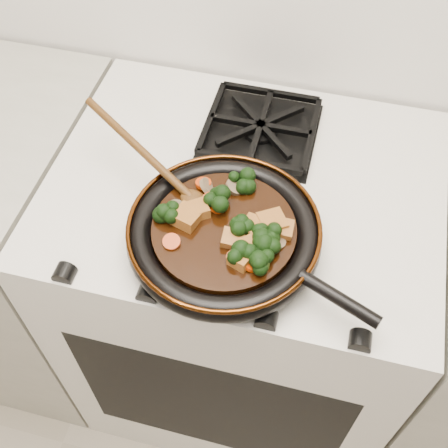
# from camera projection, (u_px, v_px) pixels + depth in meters

# --- Properties ---
(stove) EXTENTS (0.76, 0.60, 0.90)m
(stove) POSITION_uv_depth(u_px,v_px,m) (240.00, 298.00, 1.44)
(stove) COLOR silver
(stove) RESTS_ON ground
(burner_grate_front) EXTENTS (0.23, 0.23, 0.03)m
(burner_grate_front) POSITION_uv_depth(u_px,v_px,m) (227.00, 236.00, 0.99)
(burner_grate_front) COLOR black
(burner_grate_front) RESTS_ON stove
(burner_grate_back) EXTENTS (0.23, 0.23, 0.03)m
(burner_grate_back) POSITION_uv_depth(u_px,v_px,m) (260.00, 128.00, 1.15)
(burner_grate_back) COLOR black
(burner_grate_back) RESTS_ON stove
(skillet) EXTENTS (0.44, 0.33, 0.05)m
(skillet) POSITION_uv_depth(u_px,v_px,m) (225.00, 234.00, 0.96)
(skillet) COLOR black
(skillet) RESTS_ON burner_grate_front
(braising_sauce) EXTENTS (0.25, 0.25, 0.02)m
(braising_sauce) POSITION_uv_depth(u_px,v_px,m) (224.00, 231.00, 0.95)
(braising_sauce) COLOR black
(braising_sauce) RESTS_ON skillet
(tofu_cube_0) EXTENTS (0.04, 0.04, 0.03)m
(tofu_cube_0) POSITION_uv_depth(u_px,v_px,m) (233.00, 239.00, 0.92)
(tofu_cube_0) COLOR #925821
(tofu_cube_0) RESTS_ON braising_sauce
(tofu_cube_1) EXTENTS (0.05, 0.05, 0.03)m
(tofu_cube_1) POSITION_uv_depth(u_px,v_px,m) (241.00, 259.00, 0.90)
(tofu_cube_1) COLOR #925821
(tofu_cube_1) RESTS_ON braising_sauce
(tofu_cube_2) EXTENTS (0.04, 0.04, 0.02)m
(tofu_cube_2) POSITION_uv_depth(u_px,v_px,m) (283.00, 229.00, 0.93)
(tofu_cube_2) COLOR #925821
(tofu_cube_2) RESTS_ON braising_sauce
(tofu_cube_3) EXTENTS (0.06, 0.06, 0.03)m
(tofu_cube_3) POSITION_uv_depth(u_px,v_px,m) (272.00, 223.00, 0.94)
(tofu_cube_3) COLOR #925821
(tofu_cube_3) RESTS_ON braising_sauce
(tofu_cube_4) EXTENTS (0.05, 0.06, 0.03)m
(tofu_cube_4) POSITION_uv_depth(u_px,v_px,m) (187.00, 217.00, 0.95)
(tofu_cube_4) COLOR #925821
(tofu_cube_4) RESTS_ON braising_sauce
(tofu_cube_5) EXTENTS (0.05, 0.05, 0.03)m
(tofu_cube_5) POSITION_uv_depth(u_px,v_px,m) (197.00, 210.00, 0.96)
(tofu_cube_5) COLOR #925821
(tofu_cube_5) RESTS_ON braising_sauce
(tofu_cube_6) EXTENTS (0.05, 0.05, 0.03)m
(tofu_cube_6) POSITION_uv_depth(u_px,v_px,m) (254.00, 228.00, 0.93)
(tofu_cube_6) COLOR #925821
(tofu_cube_6) RESTS_ON braising_sauce
(tofu_cube_7) EXTENTS (0.06, 0.06, 0.03)m
(tofu_cube_7) POSITION_uv_depth(u_px,v_px,m) (252.00, 247.00, 0.91)
(tofu_cube_7) COLOR #925821
(tofu_cube_7) RESTS_ON braising_sauce
(broccoli_floret_0) EXTENTS (0.07, 0.06, 0.06)m
(broccoli_floret_0) POSITION_uv_depth(u_px,v_px,m) (244.00, 255.00, 0.90)
(broccoli_floret_0) COLOR black
(broccoli_floret_0) RESTS_ON braising_sauce
(broccoli_floret_1) EXTENTS (0.08, 0.07, 0.07)m
(broccoli_floret_1) POSITION_uv_depth(u_px,v_px,m) (270.00, 245.00, 0.91)
(broccoli_floret_1) COLOR black
(broccoli_floret_1) RESTS_ON braising_sauce
(broccoli_floret_2) EXTENTS (0.08, 0.08, 0.07)m
(broccoli_floret_2) POSITION_uv_depth(u_px,v_px,m) (264.00, 241.00, 0.91)
(broccoli_floret_2) COLOR black
(broccoli_floret_2) RESTS_ON braising_sauce
(broccoli_floret_3) EXTENTS (0.08, 0.08, 0.06)m
(broccoli_floret_3) POSITION_uv_depth(u_px,v_px,m) (265.00, 235.00, 0.92)
(broccoli_floret_3) COLOR black
(broccoli_floret_3) RESTS_ON braising_sauce
(broccoli_floret_4) EXTENTS (0.08, 0.09, 0.07)m
(broccoli_floret_4) POSITION_uv_depth(u_px,v_px,m) (266.00, 264.00, 0.89)
(broccoli_floret_4) COLOR black
(broccoli_floret_4) RESTS_ON braising_sauce
(broccoli_floret_5) EXTENTS (0.08, 0.09, 0.06)m
(broccoli_floret_5) POSITION_uv_depth(u_px,v_px,m) (166.00, 213.00, 0.95)
(broccoli_floret_5) COLOR black
(broccoli_floret_5) RESTS_ON braising_sauce
(broccoli_floret_6) EXTENTS (0.08, 0.08, 0.06)m
(broccoli_floret_6) POSITION_uv_depth(u_px,v_px,m) (241.00, 183.00, 0.99)
(broccoli_floret_6) COLOR black
(broccoli_floret_6) RESTS_ON braising_sauce
(broccoli_floret_7) EXTENTS (0.09, 0.09, 0.07)m
(broccoli_floret_7) POSITION_uv_depth(u_px,v_px,m) (241.00, 226.00, 0.93)
(broccoli_floret_7) COLOR black
(broccoli_floret_7) RESTS_ON braising_sauce
(broccoli_floret_8) EXTENTS (0.09, 0.08, 0.07)m
(broccoli_floret_8) POSITION_uv_depth(u_px,v_px,m) (215.00, 200.00, 0.96)
(broccoli_floret_8) COLOR black
(broccoli_floret_8) RESTS_ON braising_sauce
(carrot_coin_0) EXTENTS (0.03, 0.03, 0.02)m
(carrot_coin_0) POSITION_uv_depth(u_px,v_px,m) (251.00, 264.00, 0.89)
(carrot_coin_0) COLOR #BA3005
(carrot_coin_0) RESTS_ON braising_sauce
(carrot_coin_1) EXTENTS (0.03, 0.03, 0.02)m
(carrot_coin_1) POSITION_uv_depth(u_px,v_px,m) (218.00, 207.00, 0.96)
(carrot_coin_1) COLOR #BA3005
(carrot_coin_1) RESTS_ON braising_sauce
(carrot_coin_2) EXTENTS (0.03, 0.03, 0.01)m
(carrot_coin_2) POSITION_uv_depth(u_px,v_px,m) (172.00, 242.00, 0.92)
(carrot_coin_2) COLOR #BA3005
(carrot_coin_2) RESTS_ON braising_sauce
(carrot_coin_3) EXTENTS (0.03, 0.03, 0.02)m
(carrot_coin_3) POSITION_uv_depth(u_px,v_px,m) (235.00, 258.00, 0.90)
(carrot_coin_3) COLOR #BA3005
(carrot_coin_3) RESTS_ON braising_sauce
(carrot_coin_4) EXTENTS (0.03, 0.03, 0.01)m
(carrot_coin_4) POSITION_uv_depth(u_px,v_px,m) (203.00, 183.00, 1.00)
(carrot_coin_4) COLOR #BA3005
(carrot_coin_4) RESTS_ON braising_sauce
(carrot_coin_5) EXTENTS (0.03, 0.03, 0.02)m
(carrot_coin_5) POSITION_uv_depth(u_px,v_px,m) (210.00, 200.00, 0.97)
(carrot_coin_5) COLOR #BA3005
(carrot_coin_5) RESTS_ON braising_sauce
(mushroom_slice_0) EXTENTS (0.04, 0.05, 0.03)m
(mushroom_slice_0) POSITION_uv_depth(u_px,v_px,m) (208.00, 187.00, 0.99)
(mushroom_slice_0) COLOR brown
(mushroom_slice_0) RESTS_ON braising_sauce
(mushroom_slice_1) EXTENTS (0.04, 0.04, 0.02)m
(mushroom_slice_1) POSITION_uv_depth(u_px,v_px,m) (275.00, 240.00, 0.92)
(mushroom_slice_1) COLOR brown
(mushroom_slice_1) RESTS_ON braising_sauce
(mushroom_slice_2) EXTENTS (0.04, 0.04, 0.03)m
(mushroom_slice_2) POSITION_uv_depth(u_px,v_px,m) (277.00, 229.00, 0.93)
(mushroom_slice_2) COLOR brown
(mushroom_slice_2) RESTS_ON braising_sauce
(mushroom_slice_3) EXTENTS (0.04, 0.04, 0.03)m
(mushroom_slice_3) POSITION_uv_depth(u_px,v_px,m) (176.00, 209.00, 0.96)
(mushroom_slice_3) COLOR brown
(mushroom_slice_3) RESTS_ON braising_sauce
(mushroom_slice_4) EXTENTS (0.04, 0.04, 0.02)m
(mushroom_slice_4) POSITION_uv_depth(u_px,v_px,m) (236.00, 186.00, 0.99)
(mushroom_slice_4) COLOR brown
(mushroom_slice_4) RESTS_ON braising_sauce
(wooden_spoon) EXTENTS (0.17, 0.11, 0.29)m
(wooden_spoon) POSITION_uv_depth(u_px,v_px,m) (160.00, 168.00, 1.00)
(wooden_spoon) COLOR #4A2B0F
(wooden_spoon) RESTS_ON braising_sauce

